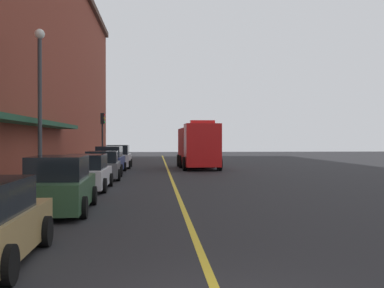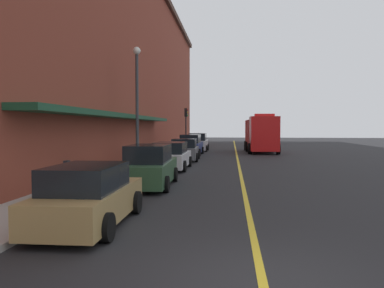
{
  "view_description": "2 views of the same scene",
  "coord_description": "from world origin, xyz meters",
  "px_view_note": "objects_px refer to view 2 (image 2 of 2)",
  "views": [
    {
      "loc": [
        -0.88,
        -5.43,
        2.24
      ],
      "look_at": [
        1.45,
        24.73,
        1.97
      ],
      "focal_mm": 43.62,
      "sensor_mm": 36.0,
      "label": 1
    },
    {
      "loc": [
        -0.51,
        -5.74,
        2.48
      ],
      "look_at": [
        -2.92,
        17.09,
        1.41
      ],
      "focal_mm": 34.69,
      "sensor_mm": 36.0,
      "label": 2
    }
  ],
  "objects_px": {
    "parked_car_4": "(191,145)",
    "fire_truck": "(261,134)",
    "street_lamp_left": "(137,94)",
    "parked_car_3": "(185,150)",
    "parking_meter_1": "(176,143)",
    "parked_car_5": "(198,143)",
    "parked_car_1": "(150,167)",
    "parking_meter_0": "(67,175)",
    "traffic_light_near": "(186,121)",
    "parked_car_0": "(89,197)",
    "parked_car_2": "(171,156)"
  },
  "relations": [
    {
      "from": "parked_car_4",
      "to": "fire_truck",
      "type": "height_order",
      "value": "fire_truck"
    },
    {
      "from": "fire_truck",
      "to": "street_lamp_left",
      "type": "relative_size",
      "value": 1.12
    },
    {
      "from": "parked_car_3",
      "to": "parking_meter_1",
      "type": "height_order",
      "value": "parked_car_3"
    },
    {
      "from": "parked_car_5",
      "to": "street_lamp_left",
      "type": "relative_size",
      "value": 0.66
    },
    {
      "from": "fire_truck",
      "to": "parking_meter_1",
      "type": "distance_m",
      "value": 8.78
    },
    {
      "from": "parked_car_1",
      "to": "parked_car_5",
      "type": "relative_size",
      "value": 1.01
    },
    {
      "from": "parked_car_1",
      "to": "parked_car_5",
      "type": "xyz_separation_m",
      "value": [
        -0.03,
        22.88,
        0.04
      ]
    },
    {
      "from": "fire_truck",
      "to": "parking_meter_1",
      "type": "xyz_separation_m",
      "value": [
        -7.74,
        -4.1,
        -0.68
      ]
    },
    {
      "from": "parked_car_1",
      "to": "parking_meter_0",
      "type": "distance_m",
      "value": 4.79
    },
    {
      "from": "parked_car_5",
      "to": "traffic_light_near",
      "type": "xyz_separation_m",
      "value": [
        -1.4,
        1.33,
        2.3
      ]
    },
    {
      "from": "parked_car_3",
      "to": "parked_car_4",
      "type": "xyz_separation_m",
      "value": [
        -0.12,
        5.31,
        0.08
      ]
    },
    {
      "from": "parking_meter_0",
      "to": "street_lamp_left",
      "type": "bearing_deg",
      "value": 93.22
    },
    {
      "from": "fire_truck",
      "to": "traffic_light_near",
      "type": "xyz_separation_m",
      "value": [
        -7.67,
        2.61,
        1.42
      ]
    },
    {
      "from": "parking_meter_1",
      "to": "parked_car_5",
      "type": "bearing_deg",
      "value": 74.84
    },
    {
      "from": "parked_car_0",
      "to": "parked_car_3",
      "type": "height_order",
      "value": "parked_car_3"
    },
    {
      "from": "fire_truck",
      "to": "traffic_light_near",
      "type": "relative_size",
      "value": 1.8
    },
    {
      "from": "parked_car_1",
      "to": "traffic_light_near",
      "type": "height_order",
      "value": "traffic_light_near"
    },
    {
      "from": "parked_car_0",
      "to": "street_lamp_left",
      "type": "xyz_separation_m",
      "value": [
        -1.91,
        12.27,
        3.67
      ]
    },
    {
      "from": "parked_car_0",
      "to": "parked_car_2",
      "type": "relative_size",
      "value": 0.93
    },
    {
      "from": "parked_car_2",
      "to": "traffic_light_near",
      "type": "bearing_deg",
      "value": 4.05
    },
    {
      "from": "parked_car_3",
      "to": "traffic_light_near",
      "type": "xyz_separation_m",
      "value": [
        -1.37,
        12.13,
        2.4
      ]
    },
    {
      "from": "parking_meter_0",
      "to": "fire_truck",
      "type": "bearing_deg",
      "value": 73.51
    },
    {
      "from": "parked_car_0",
      "to": "fire_truck",
      "type": "xyz_separation_m",
      "value": [
        6.43,
        27.75,
        1.01
      ]
    },
    {
      "from": "parked_car_1",
      "to": "parking_meter_1",
      "type": "bearing_deg",
      "value": 2.94
    },
    {
      "from": "parking_meter_0",
      "to": "traffic_light_near",
      "type": "height_order",
      "value": "traffic_light_near"
    },
    {
      "from": "parked_car_0",
      "to": "fire_truck",
      "type": "bearing_deg",
      "value": -14.01
    },
    {
      "from": "parked_car_4",
      "to": "traffic_light_near",
      "type": "relative_size",
      "value": 1.11
    },
    {
      "from": "parked_car_2",
      "to": "parked_car_1",
      "type": "bearing_deg",
      "value": -178.83
    },
    {
      "from": "parked_car_4",
      "to": "fire_truck",
      "type": "bearing_deg",
      "value": -56.09
    },
    {
      "from": "parked_car_5",
      "to": "traffic_light_near",
      "type": "bearing_deg",
      "value": 46.12
    },
    {
      "from": "parked_car_5",
      "to": "parked_car_1",
      "type": "bearing_deg",
      "value": 179.74
    },
    {
      "from": "parked_car_0",
      "to": "parking_meter_1",
      "type": "bearing_deg",
      "value": 2.2
    },
    {
      "from": "parked_car_5",
      "to": "fire_truck",
      "type": "height_order",
      "value": "fire_truck"
    },
    {
      "from": "parked_car_5",
      "to": "parking_meter_0",
      "type": "xyz_separation_m",
      "value": [
        -1.46,
        -27.42,
        0.21
      ]
    },
    {
      "from": "street_lamp_left",
      "to": "parking_meter_0",
      "type": "bearing_deg",
      "value": -86.78
    },
    {
      "from": "parked_car_4",
      "to": "fire_truck",
      "type": "xyz_separation_m",
      "value": [
        6.42,
        4.2,
        0.9
      ]
    },
    {
      "from": "parking_meter_0",
      "to": "parked_car_5",
      "type": "bearing_deg",
      "value": 86.95
    },
    {
      "from": "parked_car_4",
      "to": "parking_meter_0",
      "type": "relative_size",
      "value": 3.58
    },
    {
      "from": "parked_car_5",
      "to": "parked_car_0",
      "type": "bearing_deg",
      "value": 179.37
    },
    {
      "from": "parked_car_5",
      "to": "traffic_light_near",
      "type": "relative_size",
      "value": 1.07
    },
    {
      "from": "parked_car_2",
      "to": "fire_truck",
      "type": "relative_size",
      "value": 0.59
    },
    {
      "from": "parked_car_3",
      "to": "parked_car_4",
      "type": "bearing_deg",
      "value": -0.79
    },
    {
      "from": "parked_car_2",
      "to": "traffic_light_near",
      "type": "relative_size",
      "value": 1.07
    },
    {
      "from": "parked_car_5",
      "to": "parking_meter_1",
      "type": "distance_m",
      "value": 5.58
    },
    {
      "from": "traffic_light_near",
      "to": "parked_car_2",
      "type": "bearing_deg",
      "value": -85.87
    },
    {
      "from": "parking_meter_0",
      "to": "parked_car_0",
      "type": "bearing_deg",
      "value": -50.83
    },
    {
      "from": "parked_car_4",
      "to": "traffic_light_near",
      "type": "distance_m",
      "value": 7.31
    },
    {
      "from": "parked_car_1",
      "to": "parking_meter_1",
      "type": "height_order",
      "value": "parked_car_1"
    },
    {
      "from": "parked_car_2",
      "to": "parked_car_4",
      "type": "xyz_separation_m",
      "value": [
        -0.03,
        11.02,
        0.09
      ]
    },
    {
      "from": "parked_car_3",
      "to": "parking_meter_1",
      "type": "distance_m",
      "value": 5.61
    }
  ]
}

